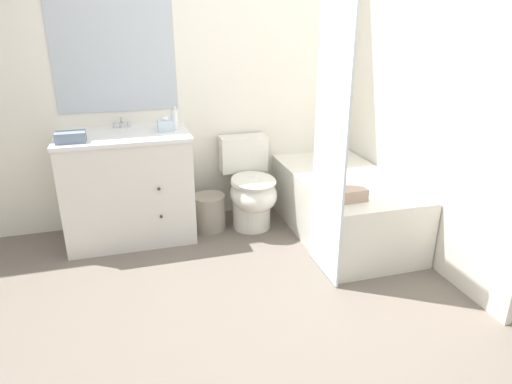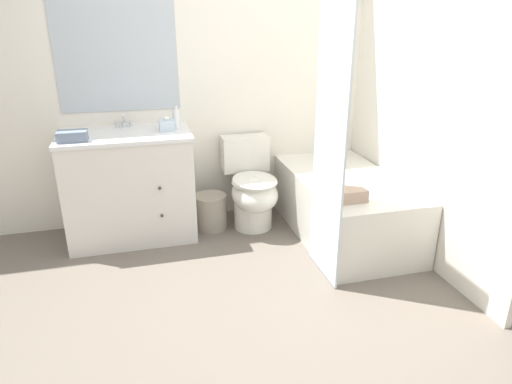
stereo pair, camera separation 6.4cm
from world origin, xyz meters
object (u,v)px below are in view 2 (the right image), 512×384
Objects in this scene: sink_faucet at (124,123)px; vanity_cabinet at (130,185)px; toilet at (252,189)px; tissue_box at (167,125)px; soap_dispenser at (176,119)px; hand_towel_folded at (72,136)px; bath_towel_folded at (344,193)px; wastebasket at (211,212)px; bathtub at (344,206)px.

vanity_cabinet is at bearing -90.00° from sink_faucet.
vanity_cabinet is 1.01m from toilet.
sink_faucet is 1.22× the size of tissue_box.
soap_dispenser is (0.08, 0.05, 0.04)m from tissue_box.
tissue_box reaches higher than hand_towel_folded.
toilet is 3.59× the size of hand_towel_folded.
vanity_cabinet is 0.61m from hand_towel_folded.
tissue_box is 1.47m from bath_towel_folded.
soap_dispenser reaches higher than vanity_cabinet.
soap_dispenser reaches higher than toilet.
soap_dispenser is at bearing 14.58° from hand_towel_folded.
vanity_cabinet is 3.32× the size of wastebasket.
soap_dispenser is at bearing -21.90° from sink_faucet.
toilet is 0.93m from bath_towel_folded.
bath_towel_folded reaches higher than wastebasket.
bathtub is 5.40× the size of bath_towel_folded.
bath_towel_folded is at bearing -39.80° from soap_dispenser.
tissue_box reaches higher than bathtub.
soap_dispenser reaches higher than wastebasket.
wastebasket is 2.60× the size of tissue_box.
vanity_cabinet is at bearing 178.89° from tissue_box.
bathtub is at bearing 62.29° from bath_towel_folded.
hand_towel_folded reaches higher than bathtub.
toilet reaches higher than bath_towel_folded.
sink_faucet is 1.85m from bath_towel_folded.
wastebasket is at bearing 135.19° from bath_towel_folded.
wastebasket is at bearing 158.85° from bathtub.
tissue_box is at bearing -32.91° from sink_faucet.
bath_towel_folded is at bearing -36.26° from tissue_box.
sink_faucet is 0.68× the size of hand_towel_folded.
wastebasket is at bearing -2.05° from vanity_cabinet.
bathtub is 2.17m from hand_towel_folded.
tissue_box is at bearing 174.17° from toilet.
bathtub is at bearing -21.15° from wastebasket.
hand_towel_folded reaches higher than bath_towel_folded.
hand_towel_folded is (-1.36, -0.08, 0.57)m from toilet.
soap_dispenser reaches higher than bathtub.
sink_faucet reaches higher than toilet.
tissue_box is 0.10m from soap_dispenser.
bath_towel_folded is (-0.22, -0.42, 0.30)m from bathtub.
tissue_box is at bearing 176.98° from wastebasket.
hand_towel_folded reaches higher than vanity_cabinet.
vanity_cabinet reaches higher than wastebasket.
toilet is 6.41× the size of tissue_box.
sink_faucet is 0.47× the size of wastebasket.
bath_towel_folded is (1.07, -0.89, -0.40)m from soap_dispenser.
toilet is 2.81× the size of bath_towel_folded.
vanity_cabinet is 0.71m from wastebasket.
hand_towel_folded is 1.99m from bath_towel_folded.
hand_towel_folded is at bearing -134.69° from sink_faucet.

